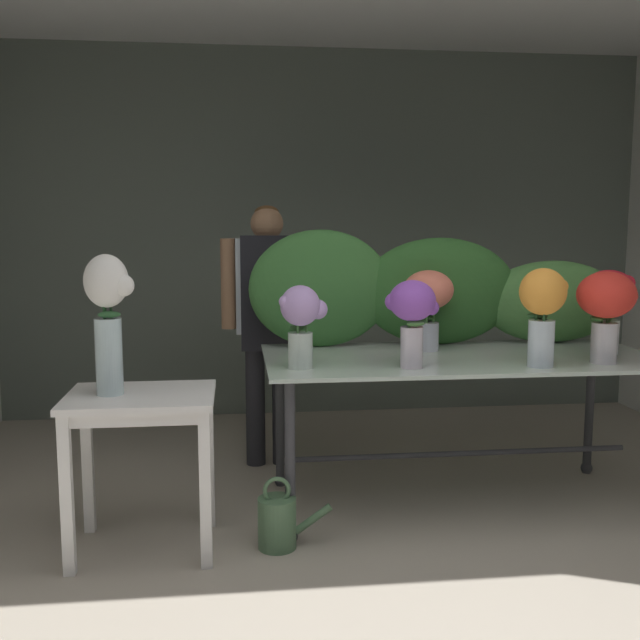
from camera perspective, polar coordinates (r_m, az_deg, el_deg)
ground_plane at (r=4.26m, az=3.45°, el=-13.21°), size 8.13×8.13×0.00m
wall_back at (r=5.81m, az=0.34°, el=6.67°), size 5.14×0.12×2.84m
display_table_glass at (r=3.95m, az=10.89°, el=-4.34°), size 2.07×0.97×0.82m
side_table_white at (r=3.46m, az=-13.81°, el=-7.42°), size 0.67×0.53×0.74m
florist at (r=4.49m, az=-4.11°, el=0.96°), size 0.57×0.24×1.62m
foliage_backdrop at (r=4.23m, az=9.53°, el=2.02°), size 2.19×0.29×0.66m
vase_sunset_dahlias at (r=3.68m, az=17.03°, el=0.89°), size 0.25×0.23×0.48m
vase_lilac_freesia at (r=3.49m, az=-1.48°, el=0.02°), size 0.24×0.19×0.40m
vase_violet_anemones at (r=3.52m, az=7.20°, el=0.58°), size 0.27×0.23×0.43m
vase_scarlet_lilies at (r=3.88m, az=21.52°, el=1.13°), size 0.31×0.29×0.46m
vase_coral_carnations at (r=4.01m, az=8.48°, el=1.71°), size 0.27×0.27×0.44m
vase_crimson_snapdragons at (r=4.18m, az=21.67°, el=1.45°), size 0.27×0.25×0.45m
vase_white_roses_tall at (r=3.38m, az=-16.23°, el=0.41°), size 0.22×0.20×0.63m
watering_can at (r=3.53m, az=-3.29°, el=-15.47°), size 0.35×0.18×0.34m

